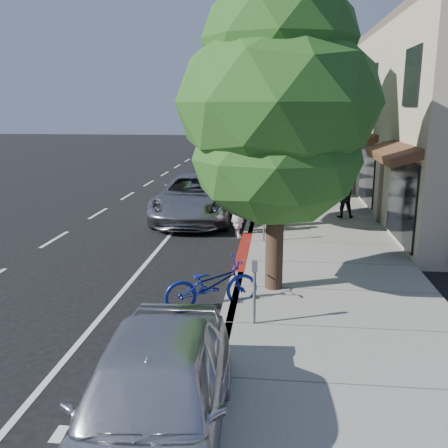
# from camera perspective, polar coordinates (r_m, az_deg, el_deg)

# --- Properties ---
(ground) EXTENTS (120.00, 120.00, 0.00)m
(ground) POSITION_cam_1_polar(r_m,az_deg,el_deg) (13.59, 1.95, -4.72)
(ground) COLOR black
(ground) RESTS_ON ground
(sidewalk) EXTENTS (4.60, 56.00, 0.15)m
(sidewalk) POSITION_cam_1_polar(r_m,az_deg,el_deg) (21.33, 9.75, 1.99)
(sidewalk) COLOR gray
(sidewalk) RESTS_ON ground
(curb) EXTENTS (0.30, 56.00, 0.15)m
(curb) POSITION_cam_1_polar(r_m,az_deg,el_deg) (21.31, 3.57, 2.15)
(curb) COLOR #9E998E
(curb) RESTS_ON ground
(curb_red_segment) EXTENTS (0.32, 4.00, 0.15)m
(curb_red_segment) POSITION_cam_1_polar(r_m,az_deg,el_deg) (14.52, 2.25, -3.22)
(curb_red_segment) COLOR maroon
(curb_red_segment) RESTS_ON ground
(storefront_building) EXTENTS (10.00, 36.00, 7.00)m
(storefront_building) POSITION_cam_1_polar(r_m,az_deg,el_deg) (32.08, 22.31, 11.14)
(storefront_building) COLOR #C0B094
(storefront_building) RESTS_ON ground
(street_tree_0) EXTENTS (4.37, 4.37, 6.84)m
(street_tree_0) POSITION_cam_1_polar(r_m,az_deg,el_deg) (10.88, 6.17, 13.10)
(street_tree_0) COLOR black
(street_tree_0) RESTS_ON ground
(street_tree_1) EXTENTS (4.89, 4.89, 7.56)m
(street_tree_1) POSITION_cam_1_polar(r_m,az_deg,el_deg) (16.89, 6.28, 14.61)
(street_tree_1) COLOR black
(street_tree_1) RESTS_ON ground
(street_tree_2) EXTENTS (4.54, 4.54, 7.61)m
(street_tree_2) POSITION_cam_1_polar(r_m,az_deg,el_deg) (22.89, 6.31, 14.58)
(street_tree_2) COLOR black
(street_tree_2) RESTS_ON ground
(street_tree_3) EXTENTS (5.09, 5.09, 7.85)m
(street_tree_3) POSITION_cam_1_polar(r_m,az_deg,el_deg) (28.89, 6.33, 14.44)
(street_tree_3) COLOR black
(street_tree_3) RESTS_ON ground
(street_tree_4) EXTENTS (4.14, 4.14, 7.54)m
(street_tree_4) POSITION_cam_1_polar(r_m,az_deg,el_deg) (34.89, 6.34, 14.20)
(street_tree_4) COLOR black
(street_tree_4) RESTS_ON ground
(street_tree_5) EXTENTS (4.19, 4.19, 7.73)m
(street_tree_5) POSITION_cam_1_polar(r_m,az_deg,el_deg) (40.89, 6.35, 14.27)
(street_tree_5) COLOR black
(street_tree_5) RESTS_ON ground
(cyclist) EXTENTS (0.66, 0.79, 1.86)m
(cyclist) POSITION_cam_1_polar(r_m,az_deg,el_deg) (16.27, 1.68, 1.71)
(cyclist) COLOR white
(cyclist) RESTS_ON ground
(bicycle) EXTENTS (2.16, 1.50, 1.08)m
(bicycle) POSITION_cam_1_polar(r_m,az_deg,el_deg) (10.63, -1.42, -6.90)
(bicycle) COLOR navy
(bicycle) RESTS_ON ground
(silver_suv) EXTENTS (2.93, 6.11, 1.68)m
(silver_suv) POSITION_cam_1_polar(r_m,az_deg,el_deg) (18.94, -3.26, 3.09)
(silver_suv) COLOR #A09FA4
(silver_suv) RESTS_ON ground
(dark_sedan) EXTENTS (2.09, 4.65, 1.48)m
(dark_sedan) POSITION_cam_1_polar(r_m,az_deg,el_deg) (22.26, 0.78, 4.40)
(dark_sedan) COLOR black
(dark_sedan) RESTS_ON ground
(white_pickup) EXTENTS (2.46, 5.24, 1.48)m
(white_pickup) POSITION_cam_1_polar(r_m,az_deg,el_deg) (28.26, 0.01, 6.32)
(white_pickup) COLOR #B8B8B8
(white_pickup) RESTS_ON ground
(dark_suv_far) EXTENTS (2.19, 4.98, 1.67)m
(dark_suv_far) POSITION_cam_1_polar(r_m,az_deg,el_deg) (34.68, 3.83, 7.77)
(dark_suv_far) COLOR black
(dark_suv_far) RESTS_ON ground
(near_car_a) EXTENTS (2.09, 4.64, 1.55)m
(near_car_a) POSITION_cam_1_polar(r_m,az_deg,el_deg) (6.44, -8.17, -19.20)
(near_car_a) COLOR silver
(near_car_a) RESTS_ON ground
(pedestrian) EXTENTS (0.78, 0.61, 1.59)m
(pedestrian) POSITION_cam_1_polar(r_m,az_deg,el_deg) (19.00, 13.52, 3.09)
(pedestrian) COLOR black
(pedestrian) RESTS_ON sidewalk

